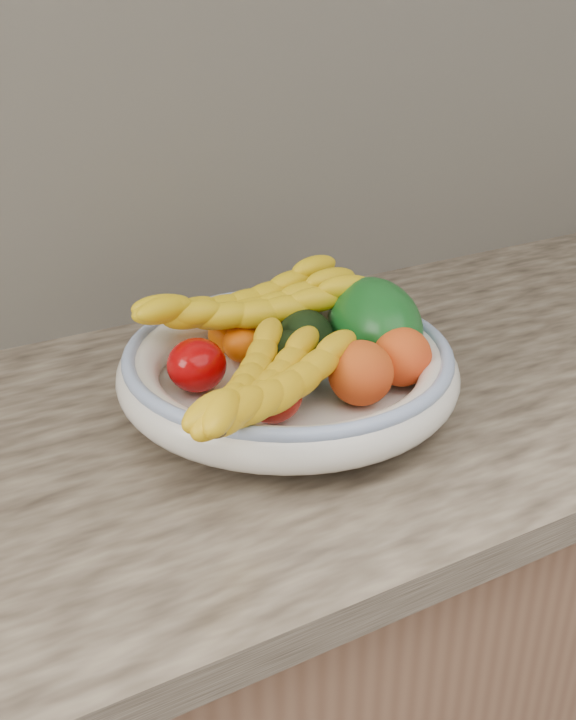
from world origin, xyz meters
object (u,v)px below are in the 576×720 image
at_px(fruit_bowl, 288,369).
at_px(green_mango, 374,325).
at_px(banana_bunch_back, 250,312).
at_px(banana_bunch_front, 264,393).

xyz_separation_m(fruit_bowl, green_mango, (0.12, 0.01, 0.03)).
height_order(fruit_bowl, banana_bunch_back, banana_bunch_back).
distance_m(fruit_bowl, green_mango, 0.12).
distance_m(green_mango, banana_bunch_front, 0.22).
relative_size(fruit_bowl, banana_bunch_front, 1.32).
bearing_deg(banana_bunch_back, green_mango, -31.60).
bearing_deg(green_mango, banana_bunch_front, -147.07).
height_order(green_mango, banana_bunch_back, green_mango).
bearing_deg(green_mango, fruit_bowl, -170.40).
distance_m(green_mango, banana_bunch_back, 0.15).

